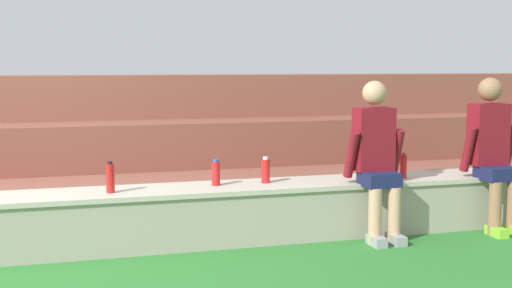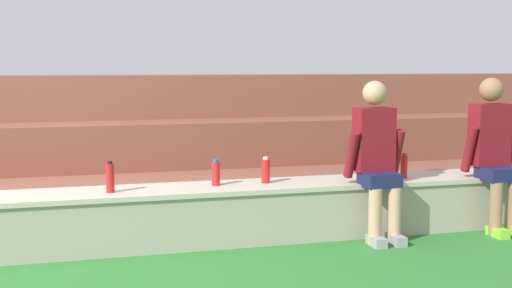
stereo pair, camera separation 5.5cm
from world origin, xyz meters
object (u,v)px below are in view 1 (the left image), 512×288
person_left_of_center (377,156)px  water_bottle_center_gap (403,166)px  water_bottle_mid_right (216,173)px  water_bottle_near_left (110,178)px  water_bottle_mid_left (266,171)px  person_center (493,150)px

person_left_of_center → water_bottle_center_gap: (0.37, 0.21, -0.13)m
person_left_of_center → water_bottle_mid_right: 1.38m
water_bottle_near_left → person_left_of_center: bearing=-5.6°
person_left_of_center → water_bottle_mid_right: size_ratio=6.11×
water_bottle_mid_left → water_bottle_mid_right: bearing=-179.5°
person_left_of_center → water_bottle_center_gap: bearing=29.9°
water_bottle_center_gap → water_bottle_near_left: (-2.58, 0.01, 0.01)m
person_center → water_bottle_center_gap: size_ratio=6.08×
water_bottle_near_left → water_bottle_mid_right: (0.88, 0.08, -0.02)m
person_left_of_center → water_bottle_center_gap: person_left_of_center is taller
water_bottle_near_left → water_bottle_mid_right: bearing=5.5°
water_bottle_mid_left → water_bottle_center_gap: 1.27m
water_bottle_mid_left → water_bottle_near_left: water_bottle_near_left is taller
person_left_of_center → water_bottle_near_left: 2.22m
water_bottle_mid_left → water_bottle_mid_right: (-0.44, -0.00, -0.00)m
person_left_of_center → person_center: (1.15, 0.01, 0.01)m
water_bottle_center_gap → water_bottle_mid_right: bearing=177.0°
person_left_of_center → water_bottle_mid_left: (-0.90, 0.31, -0.13)m
water_bottle_near_left → person_center: bearing=-3.5°
person_center → water_bottle_mid_right: (-2.48, 0.29, -0.15)m
person_center → water_bottle_mid_right: person_center is taller
person_left_of_center → person_center: person_center is taller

